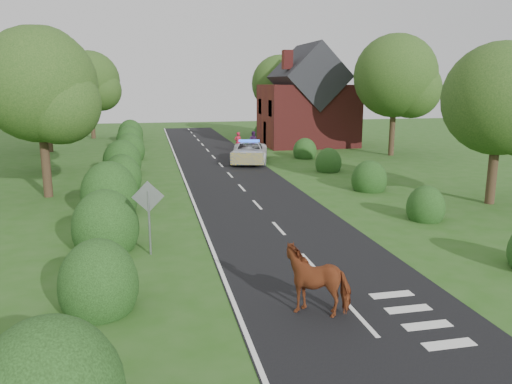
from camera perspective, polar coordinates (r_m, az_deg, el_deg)
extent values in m
plane|color=#275617|center=(16.25, 6.22, -8.15)|extent=(120.00, 120.00, 0.00)
cube|color=black|center=(30.35, -2.68, 1.61)|extent=(6.00, 70.00, 0.02)
cube|color=white|center=(12.82, 12.01, -14.07)|extent=(0.12, 1.80, 0.01)
cube|color=white|center=(16.24, 6.23, -8.07)|extent=(0.12, 1.80, 0.01)
cube|color=white|center=(19.87, 2.60, -4.15)|extent=(0.12, 1.80, 0.01)
cube|color=white|center=(23.63, 0.14, -1.46)|extent=(0.12, 1.80, 0.01)
cube|color=white|center=(27.45, -1.64, 0.50)|extent=(0.12, 1.80, 0.01)
cube|color=white|center=(31.32, -2.99, 1.97)|extent=(0.12, 1.80, 0.01)
cube|color=white|center=(35.22, -4.04, 3.12)|extent=(0.12, 1.80, 0.01)
cube|color=white|center=(39.13, -4.88, 4.04)|extent=(0.12, 1.80, 0.01)
cube|color=white|center=(43.07, -5.56, 4.79)|extent=(0.12, 1.80, 0.01)
cube|color=white|center=(47.01, -6.14, 5.41)|extent=(0.12, 1.80, 0.01)
cube|color=white|center=(50.96, -6.63, 5.94)|extent=(0.12, 1.80, 0.01)
cube|color=white|center=(54.92, -7.04, 6.39)|extent=(0.12, 1.80, 0.01)
cube|color=white|center=(58.89, -7.40, 6.78)|extent=(0.12, 1.80, 0.01)
cube|color=white|center=(62.86, -7.72, 7.12)|extent=(0.12, 1.80, 0.01)
cube|color=white|center=(30.02, -8.15, 1.40)|extent=(0.12, 70.00, 0.01)
cube|color=white|center=(12.29, 21.19, -15.91)|extent=(1.20, 0.35, 0.01)
cube|color=white|center=(12.96, 18.97, -14.21)|extent=(1.20, 0.35, 0.01)
cube|color=white|center=(13.65, 16.99, -12.66)|extent=(1.20, 0.35, 0.01)
cube|color=white|center=(14.37, 15.23, -11.25)|extent=(1.20, 0.35, 0.01)
ellipsoid|color=black|center=(13.46, -17.54, -10.11)|extent=(2.00, 2.10, 2.40)
ellipsoid|color=black|center=(18.17, -16.81, -3.92)|extent=(2.30, 2.41, 2.70)
ellipsoid|color=black|center=(23.00, -16.40, -0.31)|extent=(2.50, 2.62, 3.00)
ellipsoid|color=black|center=(27.90, -15.08, 1.65)|extent=(2.10, 2.20, 2.50)
ellipsoid|color=black|center=(32.83, -15.04, 3.36)|extent=(2.40, 2.52, 2.80)
ellipsoid|color=black|center=(38.76, -14.20, 4.65)|extent=(2.20, 2.31, 2.60)
ellipsoid|color=black|center=(44.71, -14.23, 5.67)|extent=(2.30, 2.41, 2.70)
ellipsoid|color=black|center=(50.68, -14.14, 6.46)|extent=(2.40, 2.52, 2.80)
ellipsoid|color=black|center=(22.21, 18.81, -1.71)|extent=(1.60, 1.68, 1.90)
ellipsoid|color=black|center=(27.46, 12.81, 1.37)|extent=(1.90, 2.00, 2.10)
ellipsoid|color=black|center=(32.88, 8.27, 3.28)|extent=(1.70, 1.78, 2.00)
ellipsoid|color=black|center=(38.59, 5.60, 4.69)|extent=(1.80, 1.89, 2.00)
ellipsoid|color=black|center=(51.96, 0.67, 6.72)|extent=(1.70, 1.78, 2.00)
cylinder|color=#332316|center=(27.15, -22.94, 3.58)|extent=(0.44, 0.44, 3.96)
sphere|color=#1C4015|center=(26.90, -23.59, 11.17)|extent=(5.60, 5.60, 5.60)
sphere|color=#4B6826|center=(26.20, -21.53, 9.36)|extent=(3.92, 3.92, 3.92)
cylinder|color=#332316|center=(35.25, -23.00, 5.20)|extent=(0.44, 0.44, 3.74)
sphere|color=#1C4015|center=(35.04, -23.48, 10.72)|extent=(5.60, 5.60, 5.60)
sphere|color=#4B6826|center=(34.34, -21.91, 9.41)|extent=(3.92, 3.92, 3.92)
cylinder|color=#332316|center=(45.26, -22.65, 7.32)|extent=(0.44, 0.44, 4.84)
sphere|color=#1C4015|center=(45.16, -23.13, 12.87)|extent=(6.80, 6.80, 6.80)
sphere|color=#4B6826|center=(44.28, -21.63, 11.59)|extent=(4.76, 4.76, 4.76)
cylinder|color=#332316|center=(54.82, -18.20, 8.02)|extent=(0.44, 0.44, 4.18)
sphere|color=#1C4015|center=(54.70, -18.48, 11.99)|extent=(6.00, 6.00, 6.00)
sphere|color=#4B6826|center=(54.01, -17.35, 11.06)|extent=(4.20, 4.20, 4.20)
cylinder|color=#332316|center=(26.16, 25.45, 2.57)|extent=(0.44, 0.44, 3.52)
sphere|color=#1C4015|center=(25.88, 26.11, 9.56)|extent=(5.20, 5.20, 5.20)
cylinder|color=#332316|center=(41.17, 15.31, 7.11)|extent=(0.44, 0.44, 4.40)
sphere|color=#1C4015|center=(41.03, 15.64, 12.67)|extent=(6.40, 6.40, 6.40)
sphere|color=#4B6826|center=(40.99, 17.39, 11.17)|extent=(4.48, 4.48, 4.48)
cylinder|color=#332316|center=(54.35, 2.69, 8.47)|extent=(0.44, 0.44, 3.96)
sphere|color=#1C4015|center=(54.22, 2.73, 12.27)|extent=(6.00, 6.00, 6.00)
sphere|color=#4B6826|center=(53.93, 3.99, 11.30)|extent=(4.20, 4.20, 4.20)
cylinder|color=gray|center=(17.04, -12.10, -3.48)|extent=(0.08, 0.08, 2.20)
cube|color=gray|center=(16.82, -12.24, -0.53)|extent=(1.06, 0.04, 1.06)
cube|color=maroon|center=(46.78, 5.84, 8.73)|extent=(8.00, 7.00, 5.50)
cube|color=black|center=(46.69, 5.93, 12.96)|extent=(5.94, 7.40, 5.94)
cube|color=maroon|center=(44.09, 3.61, 14.86)|extent=(0.80, 0.80, 1.60)
imported|color=brown|center=(12.92, 7.03, -10.31)|extent=(2.26, 1.76, 1.42)
imported|color=silver|center=(36.26, -0.78, 4.58)|extent=(3.75, 5.86, 1.50)
cube|color=yellow|center=(33.56, -1.01, 3.82)|extent=(2.19, 0.61, 0.83)
cube|color=blue|center=(36.15, -0.79, 5.88)|extent=(1.52, 0.64, 0.14)
imported|color=#B91731|center=(41.75, -2.07, 5.72)|extent=(0.64, 0.45, 1.67)
imported|color=#431F52|center=(42.64, -0.33, 5.86)|extent=(1.02, 1.02, 1.67)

